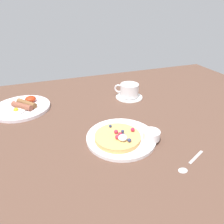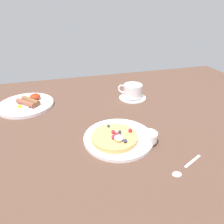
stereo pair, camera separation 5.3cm
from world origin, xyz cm
name	(u,v)px [view 2 (the right image)]	position (x,y,z in cm)	size (l,w,h in cm)	color
ground_plane	(97,128)	(0.00, 0.00, -1.50)	(191.39, 117.02, 3.00)	brown
pancake_plate	(118,138)	(5.42, -11.47, 0.60)	(24.33, 24.33, 1.20)	white
pancake_with_berries	(115,137)	(3.67, -12.88, 2.15)	(15.66, 15.66, 3.45)	#E1AC5F
syrup_ramekin	(149,137)	(14.51, -16.35, 2.79)	(5.76, 5.76, 3.07)	white
breakfast_plate	(26,105)	(-27.95, 24.55, 0.67)	(24.67, 24.67, 1.35)	white
fried_breakfast	(29,101)	(-26.29, 24.06, 2.46)	(12.51, 13.94, 2.86)	brown
coffee_saucer	(132,97)	(22.36, 19.73, 0.44)	(13.23, 13.23, 0.88)	white
coffee_cup	(133,90)	(22.23, 19.81, 4.10)	(11.07, 8.95, 6.21)	white
teaspoon	(183,169)	(18.91, -30.51, 0.25)	(12.67, 6.55, 0.60)	silver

